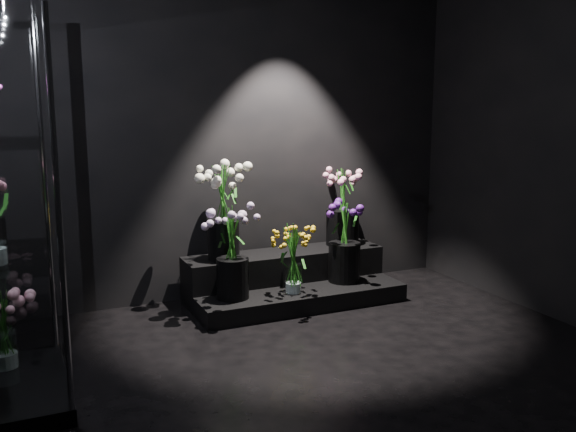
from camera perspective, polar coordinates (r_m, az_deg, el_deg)
floor at (r=3.74m, az=5.30°, el=-15.31°), size 4.00×4.00×0.00m
wall_back at (r=5.20m, az=-5.46°, el=8.05°), size 4.00×0.00×4.00m
display_riser at (r=5.24m, az=0.12°, el=-5.73°), size 1.67×0.74×0.37m
bouquet_orange_bells at (r=4.89m, az=0.48°, el=-3.74°), size 0.37×0.37×0.53m
bouquet_lilac at (r=4.76m, az=-4.98°, el=-2.70°), size 0.44×0.44×0.70m
bouquet_purple at (r=5.20m, az=5.06°, el=-1.85°), size 0.42×0.42×0.67m
bouquet_cream_roses at (r=4.97m, az=-5.81°, el=0.90°), size 0.43×0.43×0.74m
bouquet_pink_roses at (r=5.47m, az=4.89°, el=1.09°), size 0.46×0.46×0.64m
bouquet_case_base_pink at (r=4.04m, az=-24.03°, el=-9.00°), size 0.37×0.37×0.46m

